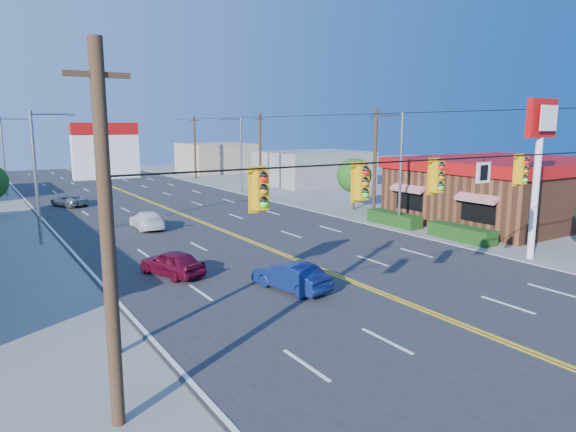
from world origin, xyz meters
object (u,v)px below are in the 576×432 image
kfc_pylon (539,146)px  car_blue (291,278)px  kfc (504,189)px  signal_span (458,191)px  pizza_hut_sign (108,191)px  car_magenta (172,264)px  car_white (147,221)px  car_silver (69,201)px

kfc_pylon → car_blue: 15.22m
kfc → car_blue: 23.72m
signal_span → kfc_pylon: 11.87m
pizza_hut_sign → car_magenta: 9.52m
kfc_pylon → car_white: (-15.15, 19.00, -5.43)m
kfc_pylon → car_white: 24.90m
signal_span → kfc: size_ratio=1.49×
pizza_hut_sign → car_blue: bearing=15.6°
car_silver → car_blue: bearing=75.6°
kfc → kfc_pylon: (-8.90, -8.00, 3.66)m
kfc_pylon → car_silver: kfc_pylon is taller
kfc → car_silver: kfc is taller
car_blue → kfc: bearing=-178.9°
car_magenta → car_silver: 25.46m
signal_span → kfc_pylon: bearing=19.8°
signal_span → car_blue: 8.09m
kfc_pylon → car_magenta: bearing=158.0°
car_white → car_magenta: bearing=80.9°
car_silver → kfc: bearing=115.8°
car_magenta → car_white: size_ratio=0.87×
car_silver → signal_span: bearing=78.8°
car_blue → pizza_hut_sign: bearing=2.5°
car_magenta → car_white: (2.48, 11.87, -0.01)m
kfc → car_white: bearing=155.4°
kfc → car_silver: bearing=137.5°
signal_span → pizza_hut_sign: signal_span is taller
kfc → car_magenta: bearing=-178.1°
kfc → car_blue: (-22.94, -5.78, -1.76)m
kfc → car_silver: (-26.84, 24.58, -1.85)m
signal_span → car_magenta: 13.58m
car_white → car_blue: bearing=96.5°
pizza_hut_sign → car_white: pizza_hut_sign is taller
kfc → car_magenta: size_ratio=4.47×
car_white → car_silver: car_white is taller
car_magenta → car_blue: size_ratio=0.97×
car_magenta → car_blue: car_magenta is taller
kfc_pylon → car_magenta: size_ratio=2.33×
car_silver → kfc_pylon: bearing=97.1°
kfc → car_white: size_ratio=3.88×
pizza_hut_sign → kfc: bearing=14.5°
kfc → car_blue: bearing=-165.9°
kfc → car_blue: size_ratio=4.35×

